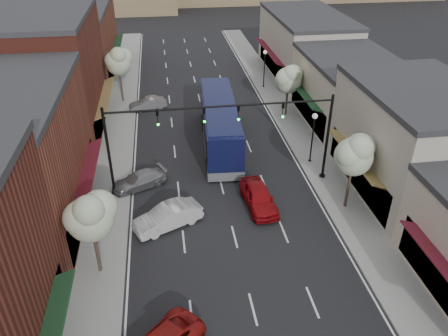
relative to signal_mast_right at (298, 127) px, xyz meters
name	(u,v)px	position (x,y,z in m)	size (l,w,h in m)	color
ground	(240,258)	(-5.62, -8.00, -4.62)	(160.00, 160.00, 0.00)	black
sidewalk_left	(118,132)	(-14.02, 10.50, -4.55)	(2.80, 73.00, 0.15)	gray
sidewalk_right	(290,121)	(2.78, 10.50, -4.55)	(2.80, 73.00, 0.15)	gray
curb_left	(133,131)	(-12.62, 10.50, -4.55)	(0.25, 73.00, 0.17)	gray
curb_right	(277,122)	(1.38, 10.50, -4.55)	(0.25, 73.00, 0.17)	gray
bldg_left_midnear	(3,160)	(-19.85, -2.00, 0.03)	(10.14, 14.10, 9.40)	brown
bldg_left_midfar	(45,75)	(-19.86, 12.00, 0.78)	(10.14, 14.10, 10.90)	maroon
bldg_left_far	(74,41)	(-19.84, 28.00, -0.46)	(10.14, 18.10, 8.40)	brown
bldg_right_midnear	(414,141)	(8.10, -2.00, -0.72)	(9.14, 12.10, 7.90)	#AEA595
bldg_right_midfar	(348,90)	(8.08, 10.00, -1.46)	(9.14, 12.10, 6.40)	#C2B19A
bldg_right_far	(305,45)	(8.09, 24.00, -0.96)	(9.14, 16.10, 7.40)	#AEA595
signal_mast_right	(298,127)	(0.00, 0.00, 0.00)	(8.22, 0.46, 7.00)	black
signal_mast_left	(142,137)	(-11.24, 0.00, 0.00)	(8.22, 0.46, 7.00)	black
tree_right_near	(355,153)	(2.73, -4.05, -0.17)	(2.85, 2.65, 5.95)	#47382B
tree_right_far	(289,78)	(2.73, 11.95, -0.63)	(2.85, 2.65, 5.43)	#47382B
tree_left_near	(90,215)	(-13.87, -8.05, -0.40)	(2.85, 2.65, 5.69)	#47382B
tree_left_far	(119,61)	(-13.87, 17.95, -0.02)	(2.85, 2.65, 6.13)	#47382B
lamp_post_near	(313,130)	(2.18, 2.50, -1.62)	(0.44, 0.44, 4.44)	black
lamp_post_far	(265,63)	(2.18, 20.00, -1.62)	(0.44, 0.44, 4.44)	black
coach_bus	(220,123)	(-4.82, 6.81, -2.55)	(3.62, 13.20, 3.99)	#0E1238
red_hatchback	(259,197)	(-3.39, -2.95, -3.82)	(1.90, 4.72, 1.61)	#980B10
parked_car_b	(168,217)	(-9.82, -4.25, -3.86)	(1.61, 4.63, 1.52)	silver
parked_car_c	(139,180)	(-11.82, 0.76, -4.01)	(1.72, 4.24, 1.23)	gray
parked_car_e	(148,104)	(-11.21, 15.63, -4.00)	(1.33, 3.81, 1.25)	gray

